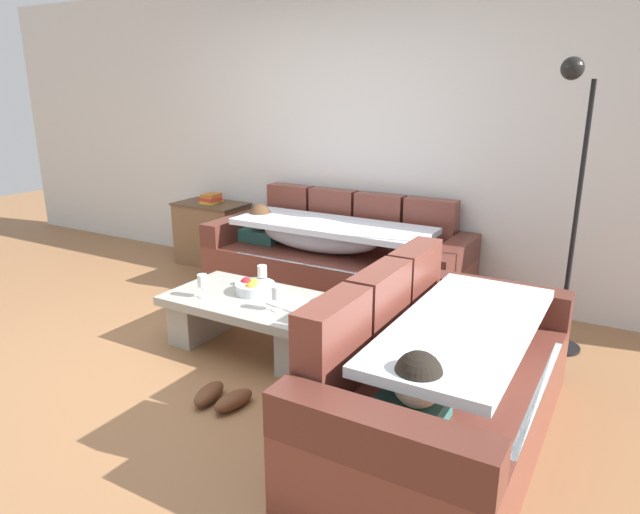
{
  "coord_description": "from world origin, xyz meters",
  "views": [
    {
      "loc": [
        2.42,
        -2.5,
        1.77
      ],
      "look_at": [
        0.37,
        1.02,
        0.55
      ],
      "focal_mm": 31.84,
      "sensor_mm": 36.0,
      "label": 1
    }
  ],
  "objects_px": {
    "couch_along_wall": "(334,260)",
    "couch_near_window": "(442,383)",
    "fruit_bowl": "(254,287)",
    "open_magazine": "(292,304)",
    "coffee_table": "(253,316)",
    "wine_glass_near_left": "(202,282)",
    "side_cabinet": "(212,234)",
    "wine_glass_near_right": "(277,294)",
    "wine_glass_far_back": "(262,272)",
    "book_stack_on_cabinet": "(211,199)",
    "pair_of_shoes": "(221,397)",
    "floor_lamp": "(570,192)"
  },
  "relations": [
    {
      "from": "side_cabinet",
      "to": "floor_lamp",
      "type": "relative_size",
      "value": 0.37
    },
    {
      "from": "pair_of_shoes",
      "to": "book_stack_on_cabinet",
      "type": "bearing_deg",
      "value": 131.01
    },
    {
      "from": "book_stack_on_cabinet",
      "to": "open_magazine",
      "type": "bearing_deg",
      "value": -36.67
    },
    {
      "from": "side_cabinet",
      "to": "wine_glass_far_back",
      "type": "bearing_deg",
      "value": -38.76
    },
    {
      "from": "wine_glass_near_right",
      "to": "book_stack_on_cabinet",
      "type": "distance_m",
      "value": 2.4
    },
    {
      "from": "side_cabinet",
      "to": "fruit_bowl",
      "type": "bearing_deg",
      "value": -41.15
    },
    {
      "from": "side_cabinet",
      "to": "wine_glass_near_left",
      "type": "bearing_deg",
      "value": -51.14
    },
    {
      "from": "couch_along_wall",
      "to": "couch_near_window",
      "type": "height_order",
      "value": "same"
    },
    {
      "from": "wine_glass_near_left",
      "to": "side_cabinet",
      "type": "xyz_separation_m",
      "value": [
        -1.28,
        1.59,
        -0.17
      ]
    },
    {
      "from": "fruit_bowl",
      "to": "floor_lamp",
      "type": "distance_m",
      "value": 2.2
    },
    {
      "from": "wine_glass_far_back",
      "to": "open_magazine",
      "type": "xyz_separation_m",
      "value": [
        0.37,
        -0.18,
        -0.11
      ]
    },
    {
      "from": "wine_glass_near_left",
      "to": "book_stack_on_cabinet",
      "type": "xyz_separation_m",
      "value": [
        -1.27,
        1.59,
        0.19
      ]
    },
    {
      "from": "side_cabinet",
      "to": "book_stack_on_cabinet",
      "type": "distance_m",
      "value": 0.37
    },
    {
      "from": "open_magazine",
      "to": "couch_near_window",
      "type": "bearing_deg",
      "value": -9.43
    },
    {
      "from": "couch_along_wall",
      "to": "coffee_table",
      "type": "bearing_deg",
      "value": -89.32
    },
    {
      "from": "open_magazine",
      "to": "wine_glass_far_back",
      "type": "bearing_deg",
      "value": 164.92
    },
    {
      "from": "fruit_bowl",
      "to": "pair_of_shoes",
      "type": "distance_m",
      "value": 0.93
    },
    {
      "from": "wine_glass_near_left",
      "to": "fruit_bowl",
      "type": "bearing_deg",
      "value": 45.41
    },
    {
      "from": "wine_glass_near_right",
      "to": "floor_lamp",
      "type": "relative_size",
      "value": 0.09
    },
    {
      "from": "fruit_bowl",
      "to": "wine_glass_near_left",
      "type": "bearing_deg",
      "value": -134.59
    },
    {
      "from": "coffee_table",
      "to": "pair_of_shoes",
      "type": "height_order",
      "value": "coffee_table"
    },
    {
      "from": "wine_glass_near_right",
      "to": "wine_glass_far_back",
      "type": "distance_m",
      "value": 0.46
    },
    {
      "from": "couch_near_window",
      "to": "floor_lamp",
      "type": "bearing_deg",
      "value": -12.68
    },
    {
      "from": "book_stack_on_cabinet",
      "to": "coffee_table",
      "type": "bearing_deg",
      "value": -42.23
    },
    {
      "from": "wine_glass_near_left",
      "to": "wine_glass_near_right",
      "type": "relative_size",
      "value": 1.0
    },
    {
      "from": "couch_near_window",
      "to": "book_stack_on_cabinet",
      "type": "xyz_separation_m",
      "value": [
        -3.05,
        1.83,
        0.35
      ]
    },
    {
      "from": "couch_near_window",
      "to": "fruit_bowl",
      "type": "bearing_deg",
      "value": 72.14
    },
    {
      "from": "couch_near_window",
      "to": "wine_glass_far_back",
      "type": "xyz_separation_m",
      "value": [
        -1.55,
        0.61,
        0.16
      ]
    },
    {
      "from": "wine_glass_far_back",
      "to": "open_magazine",
      "type": "height_order",
      "value": "wine_glass_far_back"
    },
    {
      "from": "couch_near_window",
      "to": "fruit_bowl",
      "type": "height_order",
      "value": "couch_near_window"
    },
    {
      "from": "book_stack_on_cabinet",
      "to": "pair_of_shoes",
      "type": "height_order",
      "value": "book_stack_on_cabinet"
    },
    {
      "from": "fruit_bowl",
      "to": "wine_glass_far_back",
      "type": "xyz_separation_m",
      "value": [
        -0.01,
        0.12,
        0.08
      ]
    },
    {
      "from": "couch_near_window",
      "to": "wine_glass_far_back",
      "type": "height_order",
      "value": "couch_near_window"
    },
    {
      "from": "couch_near_window",
      "to": "coffee_table",
      "type": "relative_size",
      "value": 1.56
    },
    {
      "from": "fruit_bowl",
      "to": "wine_glass_near_right",
      "type": "bearing_deg",
      "value": -31.09
    },
    {
      "from": "open_magazine",
      "to": "book_stack_on_cabinet",
      "type": "relative_size",
      "value": 1.32
    },
    {
      "from": "fruit_bowl",
      "to": "open_magazine",
      "type": "relative_size",
      "value": 1.0
    },
    {
      "from": "wine_glass_near_right",
      "to": "pair_of_shoes",
      "type": "xyz_separation_m",
      "value": [
        -0.0,
        -0.59,
        -0.45
      ]
    },
    {
      "from": "coffee_table",
      "to": "wine_glass_near_right",
      "type": "distance_m",
      "value": 0.4
    },
    {
      "from": "side_cabinet",
      "to": "pair_of_shoes",
      "type": "bearing_deg",
      "value": -48.82
    },
    {
      "from": "wine_glass_near_right",
      "to": "side_cabinet",
      "type": "distance_m",
      "value": 2.41
    },
    {
      "from": "open_magazine",
      "to": "side_cabinet",
      "type": "xyz_separation_m",
      "value": [
        -1.88,
        1.39,
        -0.06
      ]
    },
    {
      "from": "pair_of_shoes",
      "to": "side_cabinet",
      "type": "bearing_deg",
      "value": 131.18
    },
    {
      "from": "floor_lamp",
      "to": "fruit_bowl",
      "type": "bearing_deg",
      "value": -152.91
    },
    {
      "from": "wine_glass_far_back",
      "to": "coffee_table",
      "type": "bearing_deg",
      "value": -73.56
    },
    {
      "from": "coffee_table",
      "to": "floor_lamp",
      "type": "relative_size",
      "value": 0.62
    },
    {
      "from": "couch_near_window",
      "to": "floor_lamp",
      "type": "height_order",
      "value": "floor_lamp"
    },
    {
      "from": "coffee_table",
      "to": "couch_along_wall",
      "type": "bearing_deg",
      "value": 90.68
    },
    {
      "from": "couch_near_window",
      "to": "wine_glass_near_right",
      "type": "relative_size",
      "value": 11.25
    },
    {
      "from": "fruit_bowl",
      "to": "open_magazine",
      "type": "bearing_deg",
      "value": -9.58
    }
  ]
}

